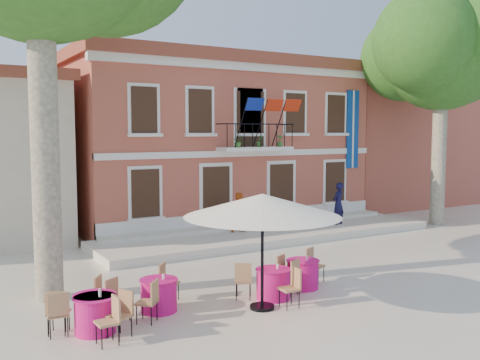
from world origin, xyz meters
name	(u,v)px	position (x,y,z in m)	size (l,w,h in m)	color
ground	(296,269)	(0.00, 0.00, 0.00)	(90.00, 90.00, 0.00)	beige
main_building	(206,140)	(2.00, 9.99, 3.78)	(13.50, 9.59, 7.50)	#A2553A
neighbor_east	(374,148)	(14.00, 11.00, 3.22)	(9.40, 9.40, 6.40)	#A2553A
terrace	(271,234)	(2.00, 4.40, 0.15)	(14.00, 3.40, 0.30)	silver
plane_tree_east	(442,51)	(10.21, 3.15, 7.72)	(5.32, 5.32, 10.46)	#A59E84
patio_umbrella	(262,206)	(-2.90, -2.54, 2.48)	(3.71, 3.71, 2.75)	black
pedestrian_navy	(338,204)	(5.24, 4.15, 1.18)	(0.64, 0.42, 1.77)	black
pedestrian_orange	(240,212)	(0.81, 4.78, 1.07)	(0.75, 0.58, 1.54)	orange
cafe_table_0	(95,313)	(-6.74, -2.05, 0.43)	(1.87, 1.66, 0.95)	#D01388
cafe_table_1	(273,282)	(-2.25, -2.05, 0.43)	(1.87, 1.67, 0.95)	#D01388
cafe_table_2	(159,294)	(-5.08, -1.47, 0.42)	(1.61, 1.70, 0.95)	#D01388
cafe_table_3	(95,310)	(-6.69, -1.88, 0.43)	(1.70, 1.86, 0.95)	#D01388
cafe_table_4	(303,273)	(-1.05, -1.69, 0.42)	(1.92, 1.17, 0.95)	#D01388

